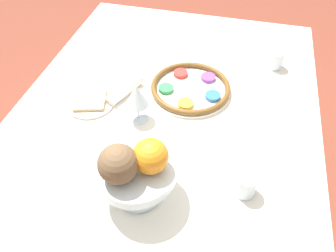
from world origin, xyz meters
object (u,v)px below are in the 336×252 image
Objects in this scene: coconut at (118,164)px; cup_near at (246,184)px; fruit_stand at (136,173)px; cup_mid at (276,59)px; wine_glass at (137,96)px; seder_plate at (191,88)px; napkin_roll at (125,90)px; orange_fruit at (150,156)px; bread_plate at (90,101)px.

coconut reaches higher than cup_near.
cup_near is (-0.07, 0.28, -0.06)m from fruit_stand.
cup_mid is at bearing 152.86° from fruit_stand.
seder_plate is at bearing 141.81° from wine_glass.
napkin_roll is at bearing -71.97° from seder_plate.
seder_plate is at bearing 177.80° from orange_fruit.
coconut is at bearing -27.64° from cup_mid.
bread_plate is at bearing -138.48° from fruit_stand.
cup_near is (0.38, 0.22, 0.02)m from seder_plate.
bread_plate is (-0.30, -0.31, -0.15)m from orange_fruit.
seder_plate is 0.44m from cup_near.
napkin_roll is (-0.41, -0.14, -0.15)m from coconut.
fruit_stand reaches higher than cup_mid.
orange_fruit is at bearing 29.09° from napkin_roll.
fruit_stand is 1.28× the size of napkin_roll.
orange_fruit is at bearing -74.90° from cup_near.
wine_glass is 0.29m from fruit_stand.
seder_plate is 3.23× the size of orange_fruit.
cup_near reaches higher than bread_plate.
cup_mid is at bearing 120.95° from bread_plate.
fruit_stand is 1.22× the size of bread_plate.
coconut is at bearing 35.60° from bread_plate.
fruit_stand is 0.42m from bread_plate.
seder_plate is at bearing 170.45° from coconut.
cup_mid is (-0.22, 0.29, 0.02)m from seder_plate.
cup_near is 0.61m from cup_mid.
wine_glass reaches higher than seder_plate.
fruit_stand is at bearing 143.79° from coconut.
wine_glass reaches higher than bread_plate.
bread_plate is (-0.31, -0.27, -0.08)m from fruit_stand.
orange_fruit is (0.27, 0.12, 0.07)m from wine_glass.
seder_plate is 2.95× the size of coconut.
bread_plate is 0.60m from cup_near.
orange_fruit reaches higher than cup_near.
wine_glass reaches higher than cup_mid.
coconut is 0.60× the size of napkin_roll.
coconut is 0.46m from napkin_roll.
cup_near is 1.00× the size of cup_mid.
fruit_stand reaches higher than napkin_roll.
fruit_stand is 2.14× the size of coconut.
coconut reaches higher than cup_mid.
seder_plate is 1.67× the size of bread_plate.
cup_mid is at bearing 152.36° from coconut.
cup_mid is (-0.68, 0.35, -0.06)m from fruit_stand.
orange_fruit is 0.52× the size of bread_plate.
seder_plate is at bearing -52.36° from cup_mid.
bread_plate is at bearing -144.40° from coconut.
orange_fruit is at bearing 24.83° from wine_glass.
orange_fruit is 0.08m from coconut.
cup_mid is at bearing 127.64° from seder_plate.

